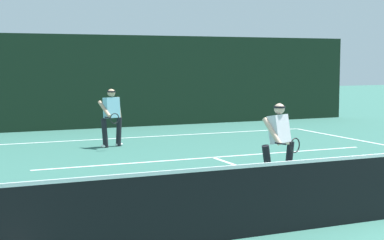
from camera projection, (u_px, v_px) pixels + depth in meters
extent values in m
cube|color=white|center=(151.00, 136.00, 19.34)|extent=(11.04, 0.10, 0.01)
cube|color=white|center=(213.00, 157.00, 15.19)|extent=(9.00, 0.10, 0.01)
cube|color=white|center=(281.00, 180.00, 12.26)|extent=(0.10, 6.40, 0.01)
cylinder|color=black|center=(289.00, 161.00, 12.27)|extent=(0.29, 0.23, 0.81)
cylinder|color=black|center=(268.00, 165.00, 11.79)|extent=(0.34, 0.25, 0.81)
ellipsoid|color=white|center=(289.00, 178.00, 12.31)|extent=(0.28, 0.20, 0.09)
ellipsoid|color=white|center=(268.00, 183.00, 11.82)|extent=(0.28, 0.20, 0.09)
cube|color=silver|center=(279.00, 129.00, 11.96)|extent=(0.50, 0.45, 0.59)
cylinder|color=beige|center=(286.00, 129.00, 12.13)|extent=(0.19, 0.15, 0.62)
cylinder|color=beige|center=(272.00, 131.00, 11.80)|extent=(0.26, 0.47, 0.53)
sphere|color=beige|center=(279.00, 109.00, 11.92)|extent=(0.21, 0.21, 0.21)
cylinder|color=black|center=(279.00, 107.00, 11.92)|extent=(0.30, 0.30, 0.04)
cylinder|color=black|center=(281.00, 144.00, 11.61)|extent=(0.12, 0.25, 0.03)
torus|color=black|center=(295.00, 145.00, 11.37)|extent=(0.28, 0.13, 0.29)
cylinder|color=black|center=(119.00, 132.00, 17.17)|extent=(0.22, 0.20, 0.83)
cylinder|color=black|center=(105.00, 133.00, 16.86)|extent=(0.25, 0.20, 0.83)
ellipsoid|color=white|center=(119.00, 144.00, 17.21)|extent=(0.28, 0.18, 0.09)
ellipsoid|color=white|center=(105.00, 146.00, 16.90)|extent=(0.28, 0.18, 0.09)
cube|color=#8CCCE0|center=(112.00, 108.00, 16.95)|extent=(0.48, 0.38, 0.59)
cylinder|color=tan|center=(119.00, 108.00, 17.10)|extent=(0.19, 0.14, 0.64)
cylinder|color=tan|center=(104.00, 109.00, 16.80)|extent=(0.26, 0.57, 0.46)
sphere|color=tan|center=(111.00, 93.00, 16.91)|extent=(0.22, 0.22, 0.22)
cylinder|color=black|center=(111.00, 91.00, 16.90)|extent=(0.30, 0.30, 0.04)
cylinder|color=black|center=(108.00, 118.00, 16.60)|extent=(0.11, 0.26, 0.03)
torus|color=black|center=(115.00, 119.00, 16.34)|extent=(0.29, 0.11, 0.29)
sphere|color=#D1E033|center=(135.00, 174.00, 12.75)|extent=(0.07, 0.07, 0.07)
cube|color=black|center=(123.00, 81.00, 21.94)|extent=(19.26, 0.12, 3.35)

